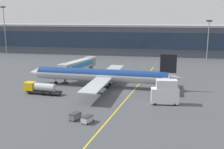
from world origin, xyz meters
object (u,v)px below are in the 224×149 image
Objects in this scene: baggage_cart_1 at (87,119)px; main_airliner at (102,75)px; fuel_tanker at (40,88)px; catering_lift at (165,92)px; baggage_cart_0 at (75,116)px.

main_airliner is at bearing 96.40° from baggage_cart_1.
main_airliner is at bearing 35.05° from fuel_tanker.
baggage_cart_0 is (-18.97, -14.08, -2.28)m from catering_lift.
main_airliner is 16.03× the size of baggage_cart_1.
baggage_cart_0 is 1.00× the size of baggage_cart_1.
baggage_cart_0 is (15.67, -17.11, -0.96)m from fuel_tanker.
catering_lift is at bearing 36.58° from baggage_cart_0.
fuel_tanker is 23.21m from baggage_cart_0.
baggage_cart_1 is (2.98, -1.16, 0.00)m from baggage_cart_0.
fuel_tanker is 1.57× the size of catering_lift.
baggage_cart_0 is at bearing -143.42° from catering_lift.
fuel_tanker is 3.63× the size of baggage_cart_0.
fuel_tanker is at bearing 175.00° from catering_lift.
catering_lift reaches higher than fuel_tanker.
main_airliner is 28.06m from baggage_cart_0.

